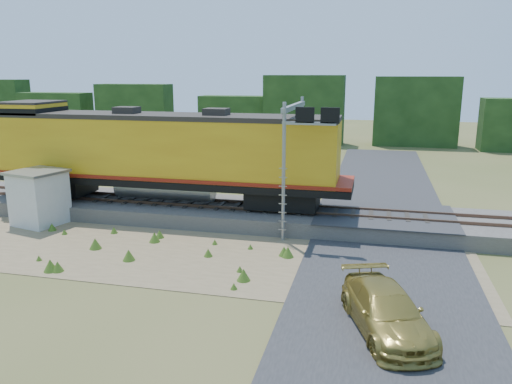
% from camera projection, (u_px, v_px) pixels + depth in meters
% --- Properties ---
extents(ground, '(140.00, 140.00, 0.00)m').
position_uv_depth(ground, '(220.00, 260.00, 21.73)').
color(ground, '#475123').
rests_on(ground, ground).
extents(ballast, '(70.00, 5.00, 0.80)m').
position_uv_depth(ballast, '(253.00, 214.00, 27.31)').
color(ballast, slate).
rests_on(ballast, ground).
extents(rails, '(70.00, 1.54, 0.16)m').
position_uv_depth(rails, '(253.00, 206.00, 27.20)').
color(rails, brown).
rests_on(rails, ballast).
extents(dirt_shoulder, '(26.00, 8.00, 0.03)m').
position_uv_depth(dirt_shoulder, '(181.00, 252.00, 22.65)').
color(dirt_shoulder, '#8C7754').
rests_on(dirt_shoulder, ground).
extents(road, '(7.00, 66.00, 0.86)m').
position_uv_depth(road, '(385.00, 266.00, 20.83)').
color(road, '#38383A').
rests_on(road, ground).
extents(tree_line_north, '(130.00, 3.00, 6.50)m').
position_uv_depth(tree_line_north, '(320.00, 117.00, 56.97)').
color(tree_line_north, black).
rests_on(tree_line_north, ground).
extents(weed_clumps, '(15.00, 6.20, 0.56)m').
position_uv_depth(weed_clumps, '(147.00, 253.00, 22.62)').
color(weed_clumps, '#3E601B').
rests_on(weed_clumps, ground).
extents(locomotive, '(20.89, 3.19, 5.39)m').
position_uv_depth(locomotive, '(158.00, 153.00, 27.80)').
color(locomotive, black).
rests_on(locomotive, rails).
extents(shed, '(2.98, 2.98, 2.93)m').
position_uv_depth(shed, '(39.00, 197.00, 26.57)').
color(shed, silver).
rests_on(shed, ground).
extents(signal_gantry, '(2.64, 6.20, 6.65)m').
position_uv_depth(signal_gantry, '(298.00, 133.00, 25.06)').
color(signal_gantry, gray).
rests_on(signal_gantry, ground).
extents(car, '(3.42, 5.18, 1.39)m').
position_uv_depth(car, '(386.00, 311.00, 15.56)').
color(car, '#A58F3D').
rests_on(car, ground).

